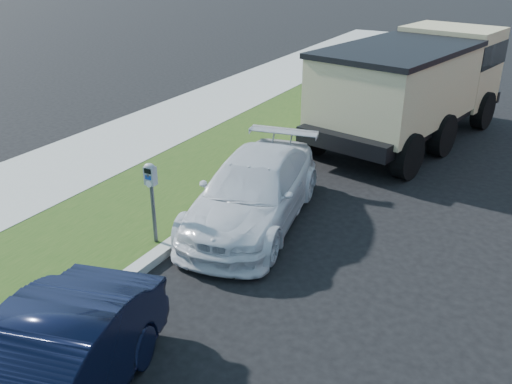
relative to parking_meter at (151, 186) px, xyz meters
The scene contains 5 objects.
ground 3.11m from the parking_meter, ahead, with size 120.00×120.00×0.00m, color black.
streetside 3.60m from the parking_meter, 142.60° to the left, with size 6.12×50.00×0.15m.
parking_meter is the anchor object (origin of this frame).
white_wagon 2.15m from the parking_meter, 59.91° to the left, with size 1.82×4.48×1.30m, color silver.
dump_truck 8.77m from the parking_meter, 74.14° to the left, with size 4.00×7.50×2.79m.
Camera 1 is at (2.80, -6.60, 4.98)m, focal length 38.00 mm.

